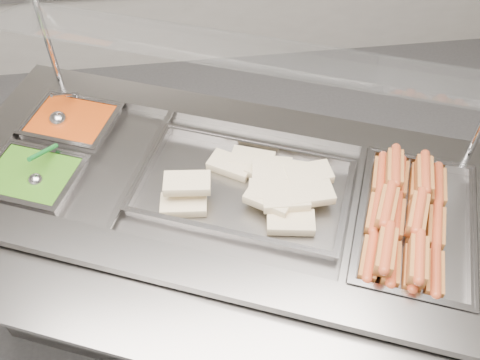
{
  "coord_description": "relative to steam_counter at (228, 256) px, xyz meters",
  "views": [
    {
      "loc": [
        -0.02,
        -0.91,
        2.44
      ],
      "look_at": [
        0.15,
        0.36,
        1.0
      ],
      "focal_mm": 40.0,
      "sensor_mm": 36.0,
      "label": 1
    }
  ],
  "objects": [
    {
      "name": "pan_wraps",
      "position": [
        0.06,
        -0.03,
        0.46
      ],
      "size": [
        0.85,
        0.69,
        0.08
      ],
      "color": "gray",
      "rests_on": "steam_counter"
    },
    {
      "name": "tray_rail",
      "position": [
        -0.21,
        -0.51,
        0.44
      ],
      "size": [
        1.91,
        1.09,
        0.06
      ],
      "color": "gray",
      "rests_on": "steam_counter"
    },
    {
      "name": "serving_spoon",
      "position": [
        -0.68,
        0.11,
        0.5
      ],
      "size": [
        0.1,
        0.19,
        0.14
      ],
      "color": "silver",
      "rests_on": "pan_peas"
    },
    {
      "name": "tortilla_wraps",
      "position": [
        0.14,
        -0.04,
        0.5
      ],
      "size": [
        0.63,
        0.45,
        0.11
      ],
      "color": "beige",
      "rests_on": "pan_wraps"
    },
    {
      "name": "steam_counter",
      "position": [
        0.0,
        0.0,
        0.0
      ],
      "size": [
        2.24,
        1.62,
        0.98
      ],
      "color": "slate",
      "rests_on": "ground"
    },
    {
      "name": "pan_beans",
      "position": [
        -0.59,
        0.42,
        0.45
      ],
      "size": [
        0.4,
        0.37,
        0.11
      ],
      "color": "gray",
      "rests_on": "steam_counter"
    },
    {
      "name": "pan_peas",
      "position": [
        -0.71,
        0.12,
        0.45
      ],
      "size": [
        0.4,
        0.37,
        0.11
      ],
      "color": "gray",
      "rests_on": "steam_counter"
    },
    {
      "name": "hotdogs_in_buns",
      "position": [
        0.59,
        -0.25,
        0.5
      ],
      "size": [
        0.45,
        0.61,
        0.13
      ],
      "color": "#995720",
      "rests_on": "pan_hotdogs"
    },
    {
      "name": "pan_hotdogs",
      "position": [
        0.63,
        -0.26,
        0.45
      ],
      "size": [
        0.57,
        0.7,
        0.11
      ],
      "color": "gray",
      "rests_on": "steam_counter"
    },
    {
      "name": "sneeze_guard",
      "position": [
        0.09,
        0.22,
        0.89
      ],
      "size": [
        1.78,
        0.99,
        0.48
      ],
      "color": "#B8B8BD",
      "rests_on": "steam_counter"
    },
    {
      "name": "ladle",
      "position": [
        -0.63,
        0.42,
        0.5
      ],
      "size": [
        0.11,
        0.2,
        0.17
      ],
      "color": "silver",
      "rests_on": "pan_beans"
    }
  ]
}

